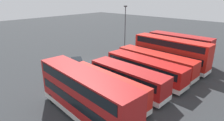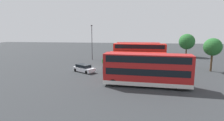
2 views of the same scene
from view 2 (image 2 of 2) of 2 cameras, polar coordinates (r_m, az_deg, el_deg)
The scene contains 14 objects.
ground_plane at distance 37.50m, azimuth -6.78°, elevation -2.45°, with size 140.00×140.00×0.00m, color #2D3033.
bus_double_decker_near_end at distance 46.73m, azimuth 8.06°, elevation 2.97°, with size 2.82×10.65×4.55m.
bus_double_decker_second at distance 43.07m, azimuth 8.46°, elevation 2.40°, with size 3.07×12.06×4.55m.
bus_single_deck_third at distance 39.58m, azimuth 7.89°, elevation 0.56°, with size 3.14×12.18×2.95m.
bus_single_deck_fourth at distance 36.36m, azimuth 8.47°, elevation -0.26°, with size 3.16×11.57×2.95m.
bus_single_deck_fifth at distance 32.48m, azimuth 9.09°, elevation -1.48°, with size 2.84×10.22×2.95m.
bus_single_deck_sixth at distance 29.00m, azimuth 8.46°, elevation -2.81°, with size 3.11×10.80×2.95m.
bus_double_decker_seventh at distance 25.62m, azimuth 10.73°, elevation -2.64°, with size 3.51×12.00×4.55m.
box_truck_blue at distance 52.34m, azimuth 6.42°, elevation 2.91°, with size 3.03×7.66×3.20m.
car_hatchback_silver at distance 34.39m, azimuth -8.70°, elevation -2.41°, with size 3.84×4.58×1.43m.
lamp_post_tall at distance 47.61m, azimuth -6.25°, elevation 6.37°, with size 0.70×0.30×8.86m.
waste_bin_yellow at distance 43.00m, azimuth -2.71°, elevation -0.18°, with size 0.60×0.60×0.95m, color #197F33.
tree_leftmost at distance 56.90m, azimuth 22.20°, elevation 5.43°, with size 4.43×4.43×6.53m.
tree_midleft at distance 38.81m, azimuth 28.77°, elevation 3.66°, with size 3.26×3.26×6.24m.
Camera 2 is at (35.58, 8.87, 7.86)m, focal length 29.47 mm.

